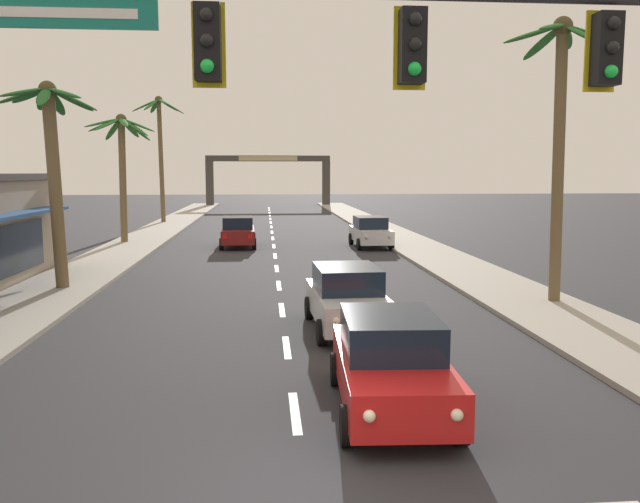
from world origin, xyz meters
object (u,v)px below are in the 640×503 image
object	(u,v)px
traffic_signal_mast	(535,95)
palm_left_farthest	(160,136)
palm_left_third	(122,151)
sedan_lead_at_stop_bar	(391,363)
palm_right_second	(560,110)
sedan_oncoming_far	(238,232)
palm_left_second	(52,150)
town_gateway_arch	(268,173)
sedan_parked_nearest_kerb	(370,232)
sedan_third_in_queue	(347,298)

from	to	relation	value
traffic_signal_mast	palm_left_farthest	xyz separation A→B (m)	(-11.67, 44.43, 1.78)
palm_left_third	sedan_lead_at_stop_bar	bearing A→B (deg)	-69.41
palm_right_second	sedan_oncoming_far	bearing A→B (deg)	122.09
traffic_signal_mast	sedan_oncoming_far	world-z (taller)	traffic_signal_mast
palm_left_third	palm_left_second	bearing A→B (deg)	-86.92
traffic_signal_mast	town_gateway_arch	distance (m)	70.87
sedan_parked_nearest_kerb	town_gateway_arch	bearing A→B (deg)	96.93
traffic_signal_mast	sedan_parked_nearest_kerb	size ratio (longest dim) A/B	2.40
sedan_oncoming_far	town_gateway_arch	bearing A→B (deg)	87.39
palm_right_second	town_gateway_arch	size ratio (longest dim) A/B	0.58
sedan_parked_nearest_kerb	palm_left_farthest	world-z (taller)	palm_left_farthest
sedan_parked_nearest_kerb	palm_left_second	xyz separation A→B (m)	(-13.03, -12.19, 4.04)
palm_right_second	sedan_lead_at_stop_bar	bearing A→B (deg)	-128.61
palm_left_second	palm_left_third	size ratio (longest dim) A/B	0.98
traffic_signal_mast	palm_left_third	xyz separation A→B (m)	(-11.52, 29.56, 0.13)
traffic_signal_mast	palm_left_second	world-z (taller)	palm_left_second
sedan_third_in_queue	sedan_parked_nearest_kerb	distance (m)	18.96
sedan_third_in_queue	palm_left_third	xyz separation A→B (m)	(-10.15, 21.22, 4.43)
sedan_oncoming_far	palm_left_second	size ratio (longest dim) A/B	0.62
sedan_lead_at_stop_bar	palm_left_second	xyz separation A→B (m)	(-9.37, 12.24, 4.04)
palm_left_second	town_gateway_arch	xyz separation A→B (m)	(7.70, 56.04, -0.92)
traffic_signal_mast	palm_right_second	world-z (taller)	palm_right_second
sedan_parked_nearest_kerb	palm_left_second	distance (m)	18.30
traffic_signal_mast	palm_left_farthest	bearing A→B (deg)	104.71
sedan_oncoming_far	palm_left_second	bearing A→B (deg)	-114.04
sedan_third_in_queue	sedan_parked_nearest_kerb	bearing A→B (deg)	78.84
traffic_signal_mast	sedan_oncoming_far	xyz separation A→B (m)	(-4.98, 27.61, -4.30)
sedan_lead_at_stop_bar	sedan_third_in_queue	size ratio (longest dim) A/B	1.00
sedan_oncoming_far	town_gateway_arch	xyz separation A→B (m)	(1.97, 43.18, 3.12)
sedan_lead_at_stop_bar	sedan_oncoming_far	distance (m)	25.37
sedan_third_in_queue	sedan_oncoming_far	size ratio (longest dim) A/B	1.00
sedan_third_in_queue	palm_left_farthest	distance (m)	38.02
sedan_oncoming_far	palm_left_farthest	bearing A→B (deg)	111.67
palm_left_farthest	town_gateway_arch	world-z (taller)	palm_left_farthest
traffic_signal_mast	sedan_lead_at_stop_bar	size ratio (longest dim) A/B	2.38
traffic_signal_mast	sedan_parked_nearest_kerb	world-z (taller)	traffic_signal_mast
sedan_oncoming_far	town_gateway_arch	size ratio (longest dim) A/B	0.30
traffic_signal_mast	palm_left_second	distance (m)	18.23
sedan_oncoming_far	sedan_third_in_queue	bearing A→B (deg)	-79.35
palm_left_second	traffic_signal_mast	bearing A→B (deg)	-53.99
palm_left_second	town_gateway_arch	world-z (taller)	palm_left_second
sedan_third_in_queue	palm_left_farthest	xyz separation A→B (m)	(-10.31, 36.09, 6.08)
palm_left_second	palm_left_third	world-z (taller)	palm_left_third
palm_right_second	palm_left_farthest	bearing A→B (deg)	117.09
palm_left_third	sedan_parked_nearest_kerb	bearing A→B (deg)	-10.74
sedan_oncoming_far	sedan_lead_at_stop_bar	bearing A→B (deg)	-81.76
sedan_parked_nearest_kerb	palm_right_second	bearing A→B (deg)	-78.91
traffic_signal_mast	sedan_lead_at_stop_bar	distance (m)	5.15
palm_left_second	town_gateway_arch	bearing A→B (deg)	82.18
sedan_lead_at_stop_bar	palm_left_farthest	world-z (taller)	palm_left_farthest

